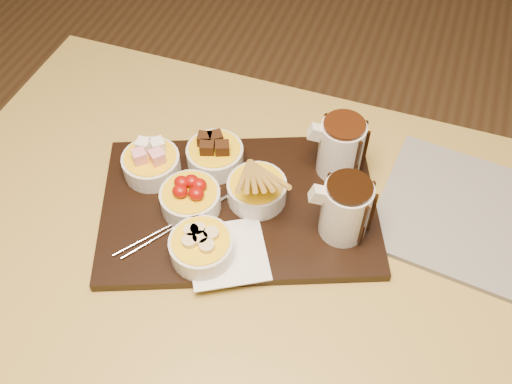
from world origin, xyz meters
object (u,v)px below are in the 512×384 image
(dining_table, at_px, (264,284))
(bowl_strawberries, at_px, (191,200))
(serving_board, at_px, (239,206))
(pitcher_dark_chocolate, at_px, (345,210))
(newspaper, at_px, (481,220))
(pitcher_milk_chocolate, at_px, (341,148))

(dining_table, bearing_deg, bowl_strawberries, 165.84)
(serving_board, bearing_deg, pitcher_dark_chocolate, -19.98)
(serving_board, height_order, pitcher_dark_chocolate, pitcher_dark_chocolate)
(dining_table, bearing_deg, pitcher_dark_chocolate, 35.51)
(dining_table, xyz_separation_m, newspaper, (0.32, 0.18, 0.10))
(pitcher_dark_chocolate, distance_m, pitcher_milk_chocolate, 0.13)
(serving_board, xyz_separation_m, pitcher_dark_chocolate, (0.18, 0.01, 0.06))
(pitcher_dark_chocolate, bearing_deg, serving_board, 160.02)
(pitcher_milk_chocolate, relative_size, newspaper, 0.31)
(dining_table, distance_m, pitcher_milk_chocolate, 0.27)
(bowl_strawberries, bearing_deg, pitcher_dark_chocolate, 9.21)
(pitcher_dark_chocolate, relative_size, newspaper, 0.31)
(serving_board, relative_size, pitcher_dark_chocolate, 4.40)
(dining_table, bearing_deg, serving_board, 134.58)
(newspaper, bearing_deg, bowl_strawberries, -156.52)
(serving_board, bearing_deg, bowl_strawberries, -176.42)
(dining_table, xyz_separation_m, bowl_strawberries, (-0.14, 0.04, 0.14))
(serving_board, xyz_separation_m, pitcher_milk_chocolate, (0.14, 0.13, 0.06))
(dining_table, relative_size, pitcher_dark_chocolate, 11.47)
(dining_table, height_order, pitcher_dark_chocolate, pitcher_dark_chocolate)
(serving_board, bearing_deg, dining_table, -67.28)
(dining_table, distance_m, newspaper, 0.38)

